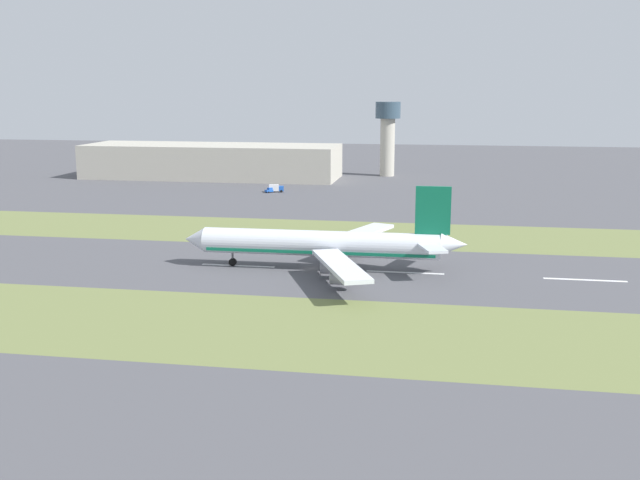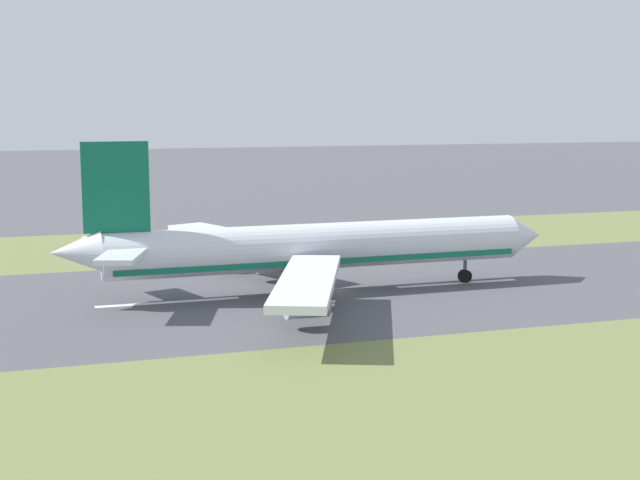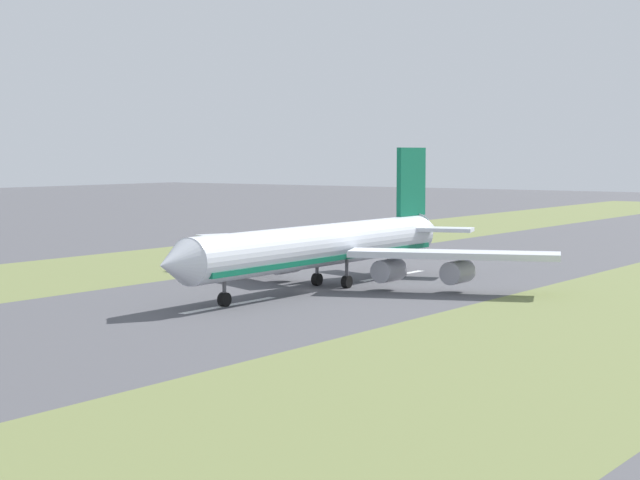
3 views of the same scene
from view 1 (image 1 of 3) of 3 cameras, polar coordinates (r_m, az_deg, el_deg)
The scene contains 11 objects.
ground_plane at distance 177.06m, azimuth -0.71°, elevation -2.19°, with size 800.00×800.00×0.00m, color #4C4C51.
grass_median_west at distance 134.74m, azimuth -4.23°, elevation -6.67°, with size 40.00×600.00×0.01m, color olive.
grass_median_east at distance 220.44m, azimuth 1.42°, elevation 0.54°, with size 40.00×600.00×0.01m, color olive.
centreline_dash_near at distance 176.94m, azimuth 19.55°, elevation -2.88°, with size 1.20×18.00×0.01m, color silver.
centreline_dash_mid at distance 174.48m, azimuth 6.49°, elevation -2.47°, with size 1.20×18.00×0.01m, color silver.
centreline_dash_far at distance 181.06m, azimuth -6.25°, elevation -1.95°, with size 1.20×18.00×0.01m, color silver.
airplane_main_jet at distance 175.03m, azimuth 0.62°, elevation -0.33°, with size 64.13×67.06×20.20m.
terminal_building at distance 359.75m, azimuth -8.24°, elevation 5.96°, with size 36.00×119.73×15.67m, color #B2AD9E.
control_tower at distance 363.88m, azimuth 5.18°, elevation 8.31°, with size 12.00×12.00×35.42m.
service_truck at distance 307.34m, azimuth -3.38°, elevation 3.97°, with size 3.63×6.34×3.10m.
apron_car at distance 306.55m, azimuth -3.81°, elevation 3.82°, with size 4.51×4.23×2.03m.
Camera 1 is at (-169.10, -31.47, 42.01)m, focal length 42.00 mm.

